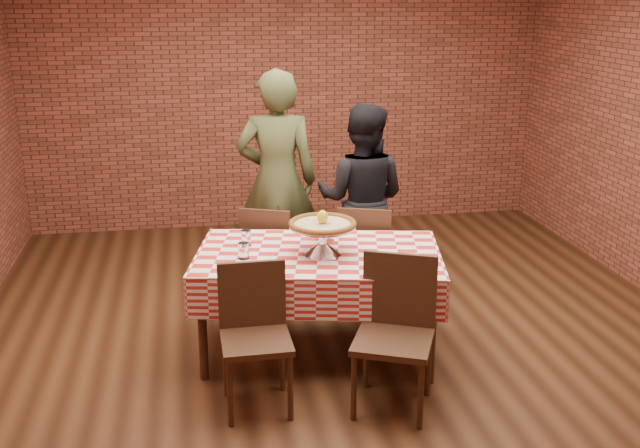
{
  "coord_description": "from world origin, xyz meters",
  "views": [
    {
      "loc": [
        -1.04,
        -4.96,
        2.48
      ],
      "look_at": [
        -0.19,
        -0.11,
        0.94
      ],
      "focal_mm": 42.08,
      "sensor_mm": 36.0,
      "label": 1
    }
  ],
  "objects_px": {
    "water_glass_left": "(244,251)",
    "chair_far_left": "(272,256)",
    "chair_near_left": "(256,342)",
    "chair_near_right": "(393,338)",
    "pizza_stand": "(323,240)",
    "diner_black": "(362,199)",
    "condiment_caddy": "(325,230)",
    "pizza": "(323,225)",
    "water_glass_right": "(246,238)",
    "chair_far_right": "(366,256)",
    "diner_olive": "(277,181)",
    "table": "(318,304)"
  },
  "relations": [
    {
      "from": "pizza_stand",
      "to": "chair_near_right",
      "type": "bearing_deg",
      "value": -68.86
    },
    {
      "from": "water_glass_left",
      "to": "diner_olive",
      "type": "bearing_deg",
      "value": 74.09
    },
    {
      "from": "pizza_stand",
      "to": "table",
      "type": "bearing_deg",
      "value": 117.15
    },
    {
      "from": "diner_black",
      "to": "pizza_stand",
      "type": "bearing_deg",
      "value": 88.66
    },
    {
      "from": "condiment_caddy",
      "to": "chair_far_left",
      "type": "height_order",
      "value": "condiment_caddy"
    },
    {
      "from": "chair_near_right",
      "to": "chair_far_left",
      "type": "height_order",
      "value": "chair_near_right"
    },
    {
      "from": "water_glass_left",
      "to": "chair_far_left",
      "type": "height_order",
      "value": "chair_far_left"
    },
    {
      "from": "pizza_stand",
      "to": "pizza",
      "type": "xyz_separation_m",
      "value": [
        0.0,
        0.0,
        0.11
      ]
    },
    {
      "from": "chair_far_left",
      "to": "diner_olive",
      "type": "height_order",
      "value": "diner_olive"
    },
    {
      "from": "pizza",
      "to": "chair_near_left",
      "type": "xyz_separation_m",
      "value": [
        -0.52,
        -0.63,
        -0.52
      ]
    },
    {
      "from": "table",
      "to": "diner_black",
      "type": "distance_m",
      "value": 1.32
    },
    {
      "from": "pizza_stand",
      "to": "diner_olive",
      "type": "bearing_deg",
      "value": 96.09
    },
    {
      "from": "chair_near_right",
      "to": "water_glass_left",
      "type": "bearing_deg",
      "value": 161.23
    },
    {
      "from": "pizza_stand",
      "to": "condiment_caddy",
      "type": "xyz_separation_m",
      "value": [
        0.07,
        0.29,
        -0.03
      ]
    },
    {
      "from": "table",
      "to": "pizza",
      "type": "xyz_separation_m",
      "value": [
        0.02,
        -0.04,
        0.6
      ]
    },
    {
      "from": "chair_near_right",
      "to": "diner_black",
      "type": "xyz_separation_m",
      "value": [
        0.24,
        1.93,
        0.33
      ]
    },
    {
      "from": "water_glass_left",
      "to": "condiment_caddy",
      "type": "xyz_separation_m",
      "value": [
        0.61,
        0.29,
        0.02
      ]
    },
    {
      "from": "pizza_stand",
      "to": "water_glass_right",
      "type": "relative_size",
      "value": 4.14
    },
    {
      "from": "chair_near_left",
      "to": "chair_far_right",
      "type": "bearing_deg",
      "value": 52.87
    },
    {
      "from": "table",
      "to": "water_glass_right",
      "type": "xyz_separation_m",
      "value": [
        -0.48,
        0.23,
        0.44
      ]
    },
    {
      "from": "water_glass_left",
      "to": "chair_far_left",
      "type": "distance_m",
      "value": 1.0
    },
    {
      "from": "condiment_caddy",
      "to": "diner_black",
      "type": "xyz_separation_m",
      "value": [
        0.47,
        0.87,
        -0.03
      ]
    },
    {
      "from": "condiment_caddy",
      "to": "chair_near_left",
      "type": "bearing_deg",
      "value": -134.39
    },
    {
      "from": "pizza_stand",
      "to": "chair_far_left",
      "type": "xyz_separation_m",
      "value": [
        -0.25,
        0.89,
        -0.42
      ]
    },
    {
      "from": "chair_near_left",
      "to": "chair_far_left",
      "type": "bearing_deg",
      "value": 79.15
    },
    {
      "from": "pizza",
      "to": "diner_black",
      "type": "relative_size",
      "value": 0.29
    },
    {
      "from": "water_glass_left",
      "to": "chair_near_left",
      "type": "distance_m",
      "value": 0.73
    },
    {
      "from": "table",
      "to": "chair_near_left",
      "type": "height_order",
      "value": "chair_near_left"
    },
    {
      "from": "diner_olive",
      "to": "table",
      "type": "bearing_deg",
      "value": 102.49
    },
    {
      "from": "pizza",
      "to": "diner_olive",
      "type": "xyz_separation_m",
      "value": [
        -0.15,
        1.38,
        -0.03
      ]
    },
    {
      "from": "table",
      "to": "chair_far_left",
      "type": "distance_m",
      "value": 0.88
    },
    {
      "from": "chair_near_right",
      "to": "chair_far_right",
      "type": "xyz_separation_m",
      "value": [
        0.19,
        1.51,
        -0.02
      ]
    },
    {
      "from": "chair_far_right",
      "to": "pizza_stand",
      "type": "bearing_deg",
      "value": 76.51
    },
    {
      "from": "table",
      "to": "diner_olive",
      "type": "bearing_deg",
      "value": 95.37
    },
    {
      "from": "chair_near_left",
      "to": "diner_olive",
      "type": "bearing_deg",
      "value": 78.63
    },
    {
      "from": "water_glass_right",
      "to": "chair_near_left",
      "type": "height_order",
      "value": "chair_near_left"
    },
    {
      "from": "condiment_caddy",
      "to": "pizza_stand",
      "type": "bearing_deg",
      "value": -115.27
    },
    {
      "from": "water_glass_right",
      "to": "chair_far_right",
      "type": "bearing_deg",
      "value": 25.25
    },
    {
      "from": "pizza",
      "to": "diner_black",
      "type": "xyz_separation_m",
      "value": [
        0.54,
        1.16,
        -0.16
      ]
    },
    {
      "from": "chair_near_left",
      "to": "chair_far_left",
      "type": "height_order",
      "value": "chair_near_left"
    },
    {
      "from": "chair_near_left",
      "to": "chair_near_right",
      "type": "xyz_separation_m",
      "value": [
        0.82,
        -0.14,
        0.02
      ]
    },
    {
      "from": "condiment_caddy",
      "to": "chair_far_left",
      "type": "relative_size",
      "value": 0.17
    },
    {
      "from": "diner_black",
      "to": "chair_near_left",
      "type": "bearing_deg",
      "value": 83.01
    },
    {
      "from": "pizza",
      "to": "water_glass_left",
      "type": "xyz_separation_m",
      "value": [
        -0.54,
        0.0,
        -0.16
      ]
    },
    {
      "from": "chair_far_left",
      "to": "diner_olive",
      "type": "distance_m",
      "value": 0.71
    },
    {
      "from": "pizza",
      "to": "table",
      "type": "bearing_deg",
      "value": 117.15
    },
    {
      "from": "condiment_caddy",
      "to": "diner_olive",
      "type": "bearing_deg",
      "value": 89.58
    },
    {
      "from": "water_glass_left",
      "to": "chair_far_right",
      "type": "xyz_separation_m",
      "value": [
        1.03,
        0.74,
        -0.37
      ]
    },
    {
      "from": "pizza_stand",
      "to": "chair_near_left",
      "type": "height_order",
      "value": "pizza_stand"
    },
    {
      "from": "chair_near_left",
      "to": "diner_olive",
      "type": "xyz_separation_m",
      "value": [
        0.37,
        2.01,
        0.49
      ]
    }
  ]
}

